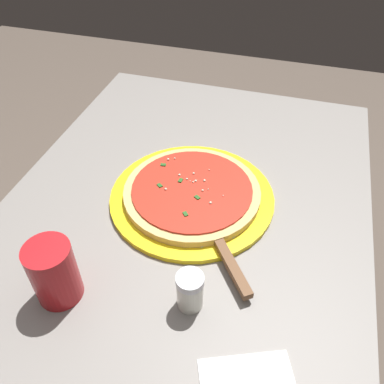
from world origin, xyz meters
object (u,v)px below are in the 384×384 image
at_px(pizza_server, 223,251).
at_px(parmesan_shaker, 190,291).
at_px(serving_plate, 192,197).
at_px(pizza, 192,192).
at_px(cup_tall_drink, 54,272).

height_order(pizza_server, parmesan_shaker, parmesan_shaker).
bearing_deg(pizza_server, serving_plate, -143.28).
bearing_deg(parmesan_shaker, pizza, -164.30).
height_order(serving_plate, parmesan_shaker, parmesan_shaker).
height_order(serving_plate, pizza_server, pizza_server).
relative_size(pizza, pizza_server, 1.43).
distance_m(pizza, pizza_server, 0.17).
distance_m(pizza, parmesan_shaker, 0.25).
bearing_deg(cup_tall_drink, pizza_server, 121.86).
distance_m(serving_plate, parmesan_shaker, 0.26).
distance_m(serving_plate, pizza, 0.02).
xyz_separation_m(pizza, pizza_server, (0.13, 0.10, -0.00)).
height_order(serving_plate, cup_tall_drink, cup_tall_drink).
bearing_deg(serving_plate, pizza, -114.70).
relative_size(pizza, cup_tall_drink, 2.48).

